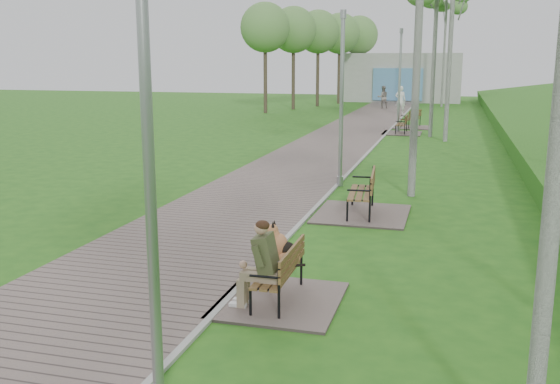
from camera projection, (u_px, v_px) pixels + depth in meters
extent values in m
cube|color=#705F5A|center=(332.00, 144.00, 25.70)|extent=(3.50, 67.00, 0.04)
cube|color=#999993|center=(375.00, 146.00, 25.25)|extent=(0.10, 67.00, 0.05)
cube|color=#9E9E99|center=(400.00, 77.00, 53.05)|extent=(10.00, 5.00, 4.00)
cube|color=#4F83B1|center=(398.00, 84.00, 50.70)|extent=(4.00, 0.20, 2.60)
cube|color=#705F5A|center=(280.00, 300.00, 8.98)|extent=(1.70, 1.88, 0.04)
cube|color=brown|center=(277.00, 273.00, 8.90)|extent=(0.44, 1.42, 0.04)
cube|color=brown|center=(292.00, 258.00, 8.80)|extent=(0.05, 1.41, 0.31)
cube|color=#705F5A|center=(362.00, 214.00, 14.03)|extent=(2.03, 2.25, 0.04)
cube|color=brown|center=(360.00, 193.00, 13.94)|extent=(0.65, 1.73, 0.05)
cube|color=brown|center=(373.00, 180.00, 13.83)|extent=(0.19, 1.69, 0.37)
cube|color=#705F5A|center=(402.00, 133.00, 29.59)|extent=(1.79, 1.98, 0.04)
cube|color=brown|center=(401.00, 124.00, 29.51)|extent=(0.46, 1.49, 0.04)
cube|color=brown|center=(406.00, 119.00, 29.40)|extent=(0.05, 1.49, 0.33)
cube|color=#705F5A|center=(411.00, 127.00, 32.22)|extent=(1.84, 2.05, 0.04)
cube|color=brown|center=(411.00, 119.00, 32.14)|extent=(0.95, 1.60, 0.04)
cube|color=brown|center=(415.00, 114.00, 31.95)|extent=(0.55, 1.46, 0.34)
cylinder|color=#93969B|center=(151.00, 199.00, 5.52)|extent=(0.11, 0.11, 4.40)
cylinder|color=#93969B|center=(340.00, 181.00, 17.24)|extent=(0.18, 0.18, 0.27)
cylinder|color=#93969B|center=(341.00, 103.00, 16.80)|extent=(0.11, 0.11, 4.55)
cylinder|color=#93969B|center=(343.00, 14.00, 16.32)|extent=(0.16, 0.16, 0.23)
cylinder|color=#93969B|center=(398.00, 129.00, 30.18)|extent=(0.19, 0.19, 0.28)
cylinder|color=#93969B|center=(399.00, 83.00, 29.72)|extent=(0.11, 0.11, 4.72)
cylinder|color=#93969B|center=(401.00, 31.00, 29.22)|extent=(0.17, 0.17, 0.24)
cylinder|color=#93969B|center=(417.00, 105.00, 46.15)|extent=(0.20, 0.20, 0.31)
cylinder|color=#93969B|center=(418.00, 72.00, 45.66)|extent=(0.12, 0.12, 5.09)
cylinder|color=#93969B|center=(420.00, 36.00, 45.12)|extent=(0.18, 0.18, 0.25)
imported|color=silver|center=(400.00, 100.00, 39.74)|extent=(0.69, 0.47, 1.84)
imported|color=gray|center=(383.00, 97.00, 44.66)|extent=(0.97, 0.87, 1.63)
cylinder|color=silver|center=(451.00, 25.00, 25.81)|extent=(0.19, 0.19, 9.70)
cylinder|color=silver|center=(435.00, 33.00, 27.44)|extent=(0.18, 0.18, 9.16)
cylinder|color=silver|center=(444.00, 47.00, 45.85)|extent=(0.19, 0.19, 8.80)
ellipsoid|color=#5F9246|center=(447.00, 7.00, 45.27)|extent=(2.68, 2.68, 3.87)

